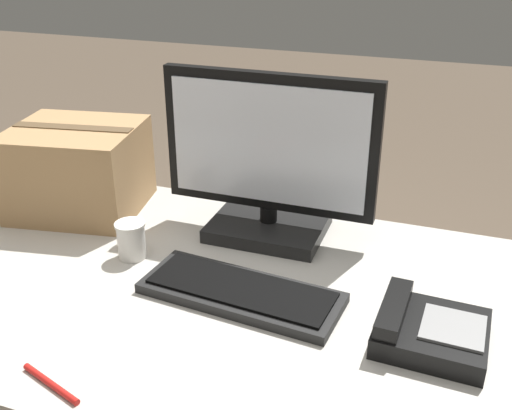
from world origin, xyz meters
The scene contains 7 objects.
office_desk centered at (0.00, 0.00, 0.36)m, with size 1.80×0.90×0.72m.
monitor centered at (0.13, 0.28, 0.90)m, with size 0.54×0.23×0.42m.
keyboard centered at (0.16, -0.02, 0.73)m, with size 0.45×0.21×0.03m.
desk_phone centered at (0.55, -0.04, 0.74)m, with size 0.21×0.20×0.07m.
paper_cup_right centered at (-0.14, 0.05, 0.76)m, with size 0.07×0.07×0.09m.
cardboard_box centered at (-0.41, 0.25, 0.83)m, with size 0.38×0.35×0.24m.
pen_marker centered at (-0.05, -0.38, 0.72)m, with size 0.14×0.06×0.01m.
Camera 1 is at (0.55, -1.02, 1.46)m, focal length 42.00 mm.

